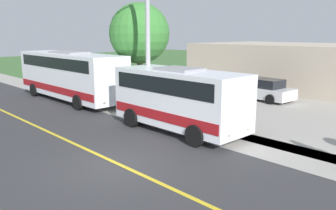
{
  "coord_description": "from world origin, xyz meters",
  "views": [
    {
      "loc": [
        6.45,
        9.25,
        4.43
      ],
      "look_at": [
        -3.5,
        -1.18,
        1.4
      ],
      "focal_mm": 36.68,
      "sensor_mm": 36.0,
      "label": 1
    }
  ],
  "objects_px": {
    "tree_curbside": "(139,34)",
    "transit_bus_rear": "(70,74)",
    "parked_car_near": "(262,90)",
    "shuttle_bus_front": "(179,97)",
    "street_light_pole": "(146,31)"
  },
  "relations": [
    {
      "from": "tree_curbside",
      "to": "transit_bus_rear",
      "type": "bearing_deg",
      "value": -53.51
    },
    {
      "from": "transit_bus_rear",
      "to": "tree_curbside",
      "type": "height_order",
      "value": "tree_curbside"
    },
    {
      "from": "parked_car_near",
      "to": "tree_curbside",
      "type": "xyz_separation_m",
      "value": [
        6.53,
        -4.93,
        3.7
      ]
    },
    {
      "from": "shuttle_bus_front",
      "to": "transit_bus_rear",
      "type": "distance_m",
      "value": 10.26
    },
    {
      "from": "shuttle_bus_front",
      "to": "tree_curbside",
      "type": "relative_size",
      "value": 1.06
    },
    {
      "from": "tree_curbside",
      "to": "street_light_pole",
      "type": "bearing_deg",
      "value": 55.28
    },
    {
      "from": "shuttle_bus_front",
      "to": "parked_car_near",
      "type": "height_order",
      "value": "shuttle_bus_front"
    },
    {
      "from": "street_light_pole",
      "to": "parked_car_near",
      "type": "relative_size",
      "value": 1.83
    },
    {
      "from": "street_light_pole",
      "to": "tree_curbside",
      "type": "distance_m",
      "value": 4.43
    },
    {
      "from": "street_light_pole",
      "to": "tree_curbside",
      "type": "height_order",
      "value": "street_light_pole"
    },
    {
      "from": "parked_car_near",
      "to": "transit_bus_rear",
      "type": "bearing_deg",
      "value": -43.13
    },
    {
      "from": "transit_bus_rear",
      "to": "tree_curbside",
      "type": "distance_m",
      "value": 5.46
    },
    {
      "from": "street_light_pole",
      "to": "parked_car_near",
      "type": "xyz_separation_m",
      "value": [
        -9.05,
        1.3,
        -3.86
      ]
    },
    {
      "from": "tree_curbside",
      "to": "shuttle_bus_front",
      "type": "bearing_deg",
      "value": 65.41
    },
    {
      "from": "street_light_pole",
      "to": "transit_bus_rear",
      "type": "bearing_deg",
      "value": -87.44
    }
  ]
}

